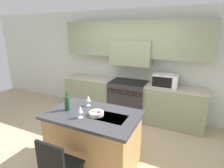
% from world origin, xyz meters
% --- Properties ---
extents(ground_plane, '(10.00, 10.00, 0.00)m').
position_xyz_m(ground_plane, '(0.00, 0.00, 0.00)').
color(ground_plane, tan).
extents(back_cabinetry, '(10.00, 0.46, 2.70)m').
position_xyz_m(back_cabinetry, '(0.00, 1.85, 1.60)').
color(back_cabinetry, silver).
rests_on(back_cabinetry, ground_plane).
extents(back_counter, '(3.59, 0.62, 0.94)m').
position_xyz_m(back_counter, '(-0.00, 1.60, 0.47)').
color(back_counter, gray).
rests_on(back_counter, ground_plane).
extents(range_stove, '(0.91, 0.70, 0.95)m').
position_xyz_m(range_stove, '(0.00, 1.58, 0.48)').
color(range_stove, '#2D2D33').
rests_on(range_stove, ground_plane).
extents(microwave, '(0.55, 0.41, 0.28)m').
position_xyz_m(microwave, '(0.88, 1.60, 1.08)').
color(microwave, silver).
rests_on(microwave, back_counter).
extents(kitchen_island, '(1.42, 0.90, 0.93)m').
position_xyz_m(kitchen_island, '(0.10, -0.32, 0.47)').
color(kitchen_island, '#B7844C').
rests_on(kitchen_island, ground_plane).
extents(island_chair, '(0.42, 0.40, 0.94)m').
position_xyz_m(island_chair, '(0.07, -1.10, 0.55)').
color(island_chair, black).
rests_on(island_chair, ground_plane).
extents(wine_bottle, '(0.08, 0.08, 0.32)m').
position_xyz_m(wine_bottle, '(-0.33, -0.38, 1.05)').
color(wine_bottle, '#194723').
rests_on(wine_bottle, kitchen_island).
extents(wine_glass_near, '(0.08, 0.08, 0.19)m').
position_xyz_m(wine_glass_near, '(0.01, -0.52, 1.06)').
color(wine_glass_near, white).
rests_on(wine_glass_near, kitchen_island).
extents(wine_glass_far, '(0.08, 0.08, 0.19)m').
position_xyz_m(wine_glass_far, '(-0.12, -0.10, 1.06)').
color(wine_glass_far, white).
rests_on(wine_glass_far, kitchen_island).
extents(fruit_bowl, '(0.22, 0.22, 0.08)m').
position_xyz_m(fruit_bowl, '(0.18, -0.35, 0.96)').
color(fruit_bowl, silver).
rests_on(fruit_bowl, kitchen_island).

